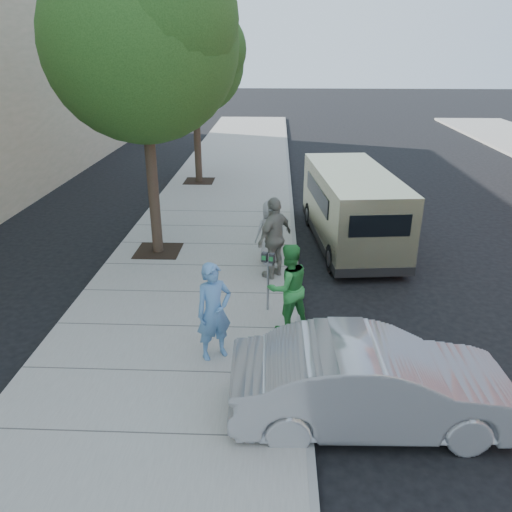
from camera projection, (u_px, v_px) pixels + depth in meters
The scene contains 12 objects.
ground at pixel (235, 298), 11.41m from camera, with size 120.00×120.00×0.00m, color black.
sidewalk at pixel (192, 295), 11.42m from camera, with size 5.00×60.00×0.15m, color gray.
curb_face at pixel (298, 297), 11.32m from camera, with size 0.12×60.00×0.16m, color gray.
tree_near at pixel (143, 36), 11.54m from camera, with size 4.62×4.60×7.53m.
tree_far at pixel (195, 58), 18.79m from camera, with size 3.92×3.80×6.49m.
parking_meter at pixel (268, 269), 10.25m from camera, with size 0.28×0.18×1.30m.
van at pixel (351, 206), 14.13m from camera, with size 2.47×5.91×2.14m.
sedan at pixel (373, 383), 7.42m from camera, with size 1.49×4.28×1.41m, color #9D9FA4.
person_officer at pixel (214, 312), 8.71m from camera, with size 0.66×0.43×1.81m, color #5889BC.
person_green_shirt at pixel (288, 287), 9.62m from camera, with size 0.86×0.67×1.77m, color green.
person_gray_shirt at pixel (270, 232), 12.71m from camera, with size 0.79×0.52×1.62m, color #A2A2A4.
person_striped_polo at pixel (275, 238), 11.79m from camera, with size 1.16×0.48×1.98m, color gray.
Camera 1 is at (0.91, -10.09, 5.35)m, focal length 35.00 mm.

